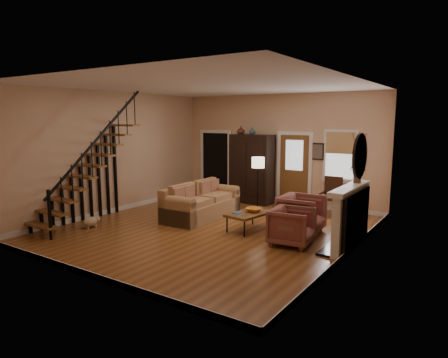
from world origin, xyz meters
The scene contains 15 objects.
room centered at (-0.41, 1.76, 1.51)m, with size 7.00×7.33×3.30m.
staircase centered at (-2.78, -1.30, 1.60)m, with size 0.94×2.80×3.20m, color brown, non-canonical shape.
fireplace centered at (3.13, 0.50, 0.74)m, with size 0.33×1.95×2.30m.
armoire centered at (-0.70, 3.15, 1.05)m, with size 1.30×0.60×2.10m, color black, non-canonical shape.
vase_a centered at (-1.05, 3.05, 2.22)m, with size 0.24×0.24×0.25m, color #4C2619.
vase_b centered at (-0.65, 3.05, 2.21)m, with size 0.20×0.20×0.21m, color #334C60.
sofa centered at (-0.82, 0.72, 0.43)m, with size 0.99×2.29×0.85m, color #A5774B, non-canonical shape.
coffee_table centered at (0.79, 0.40, 0.21)m, with size 0.64×1.09×0.42m, color brown, non-canonical shape.
bowl centered at (0.84, 0.55, 0.47)m, with size 0.37×0.37×0.09m, color orange.
books centered at (0.67, 0.10, 0.44)m, with size 0.20×0.27×0.05m, color beige, non-canonical shape.
armchair_left centered at (2.07, -0.04, 0.38)m, with size 0.82×0.85×0.77m, color maroon.
armchair_right centered at (1.88, 0.91, 0.43)m, with size 0.92×0.95×0.86m, color maroon.
floor_lamp centered at (0.07, 2.13, 0.77)m, with size 0.35×0.35×1.53m, color black, non-canonical shape.
side_chair centered at (1.85, 2.95, 0.51)m, with size 0.54×0.54×1.02m, color #361E11, non-canonical shape.
dog centered at (-2.43, -1.53, 0.14)m, with size 0.23×0.39×0.28m, color tan, non-canonical shape.
Camera 1 is at (5.31, -7.42, 2.58)m, focal length 32.00 mm.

